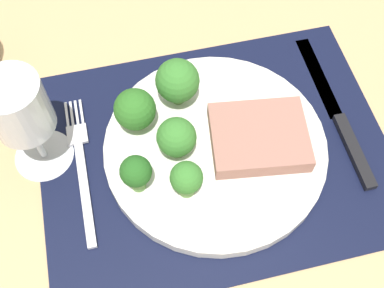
% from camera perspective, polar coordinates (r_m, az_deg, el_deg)
% --- Properties ---
extents(ground_plane, '(1.40, 1.10, 0.03)m').
position_cam_1_polar(ground_plane, '(0.58, 2.65, -1.67)').
color(ground_plane, tan).
extents(placemat, '(0.41, 0.31, 0.00)m').
position_cam_1_polar(placemat, '(0.57, 2.71, -0.90)').
color(placemat, black).
rests_on(placemat, ground_plane).
extents(plate, '(0.26, 0.26, 0.02)m').
position_cam_1_polar(plate, '(0.56, 2.75, -0.43)').
color(plate, silver).
rests_on(plate, placemat).
extents(steak, '(0.12, 0.10, 0.02)m').
position_cam_1_polar(steak, '(0.55, 7.93, 0.82)').
color(steak, '#9E6B5B').
rests_on(steak, plate).
extents(broccoli_back_left, '(0.04, 0.04, 0.06)m').
position_cam_1_polar(broccoli_back_left, '(0.52, -1.93, 1.07)').
color(broccoli_back_left, '#5B8942').
rests_on(broccoli_back_left, plate).
extents(broccoli_near_fork, '(0.05, 0.05, 0.06)m').
position_cam_1_polar(broccoli_near_fork, '(0.56, -1.74, 7.47)').
color(broccoli_near_fork, '#5B8942').
rests_on(broccoli_near_fork, plate).
extents(broccoli_center, '(0.04, 0.04, 0.05)m').
position_cam_1_polar(broccoli_center, '(0.50, -0.66, -4.14)').
color(broccoli_center, '#6B994C').
rests_on(broccoli_center, plate).
extents(broccoli_near_steak, '(0.05, 0.05, 0.06)m').
position_cam_1_polar(broccoli_near_steak, '(0.54, -6.78, 4.06)').
color(broccoli_near_steak, '#5B8942').
rests_on(broccoli_near_steak, plate).
extents(broccoli_front_edge, '(0.03, 0.03, 0.05)m').
position_cam_1_polar(broccoli_front_edge, '(0.50, -6.65, -3.39)').
color(broccoli_front_edge, '#5B8942').
rests_on(broccoli_front_edge, plate).
extents(fork, '(0.02, 0.19, 0.01)m').
position_cam_1_polar(fork, '(0.57, -12.95, -2.60)').
color(fork, silver).
rests_on(fork, placemat).
extents(knife, '(0.02, 0.23, 0.01)m').
position_cam_1_polar(knife, '(0.61, 17.11, 2.75)').
color(knife, black).
rests_on(knife, placemat).
extents(wine_glass, '(0.07, 0.07, 0.14)m').
position_cam_1_polar(wine_glass, '(0.52, -19.70, 3.59)').
color(wine_glass, silver).
rests_on(wine_glass, ground_plane).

